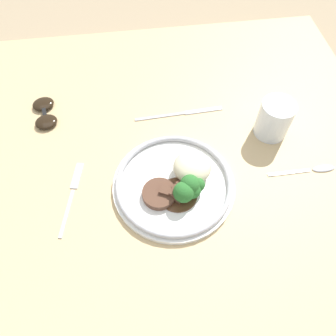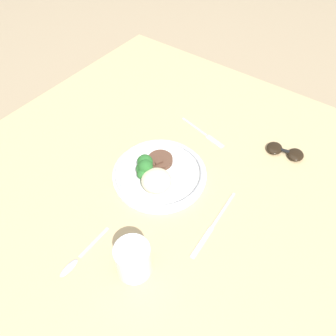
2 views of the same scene
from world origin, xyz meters
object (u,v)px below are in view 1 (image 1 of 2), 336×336
Objects in this scene: plate at (178,184)px; fork at (73,191)px; sunglasses at (45,113)px; juice_glass at (274,120)px; spoon at (315,169)px; knife at (182,113)px.

plate reaches higher than fork.
plate is 0.39m from sunglasses.
juice_glass is at bearing -23.70° from sunglasses.
juice_glass is 0.55m from sunglasses.
juice_glass reaches higher than fork.
spoon reaches higher than fork.
plate is at bearing -104.51° from knife.
fork is (-0.22, 0.02, -0.02)m from plate.
sunglasses is at bearing 170.23° from knife.
knife is (-0.20, 0.08, -0.04)m from juice_glass.
fork is at bearing 174.11° from plate.
sunglasses reaches higher than knife.
juice_glass reaches higher than sunglasses.
juice_glass reaches higher than plate.
knife is 1.44× the size of spoon.
knife is at bearing -42.46° from fork.
plate is 0.27m from juice_glass.
fork is 1.51× the size of sunglasses.
knife is 0.34m from sunglasses.
spoon is 0.65m from sunglasses.
spoon is at bearing -32.58° from sunglasses.
knife is (0.27, 0.19, 0.00)m from fork.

